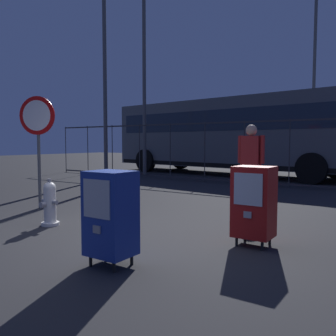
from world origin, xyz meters
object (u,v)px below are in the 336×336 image
Objects in this scene: fire_hydrant at (50,203)px; stop_sign at (38,128)px; newspaper_box_primary at (111,213)px; newspaper_box_secondary at (254,202)px; street_light_far_left at (105,46)px; bus_near at (232,133)px; street_light_near_right at (144,58)px; street_light_far_right at (314,63)px; pedestrian at (251,161)px.

fire_hydrant is 2.06m from stop_sign.
newspaper_box_primary and newspaper_box_secondary have the same top height.
newspaper_box_secondary is 0.12× the size of street_light_far_left.
street_light_far_left is (-3.10, -4.05, 3.02)m from bus_near.
street_light_far_right is at bearing 52.62° from street_light_near_right.
street_light_near_right is (-6.01, 8.32, 4.00)m from newspaper_box_primary.
fire_hydrant is at bearing -30.57° from stop_sign.
stop_sign is at bearing 154.58° from newspaper_box_primary.
newspaper_box_primary is 0.61× the size of pedestrian.
fire_hydrant is 2.28m from newspaper_box_primary.
bus_near is (0.07, 9.09, 0.11)m from stop_sign.
street_light_far_right is (2.34, 12.98, 3.31)m from stop_sign.
newspaper_box_secondary is 0.12× the size of street_light_far_right.
street_light_far_left is at bearing -124.08° from street_light_far_right.
street_light_near_right is (-2.50, 6.64, 2.97)m from stop_sign.
street_light_far_left is (-6.55, 6.71, 4.16)m from newspaper_box_primary.
street_light_near_right is 1.70m from street_light_far_left.
street_light_near_right reaches higher than bus_near.
street_light_far_right is (-1.17, 10.63, 3.96)m from pedestrian.
pedestrian is 8.23m from street_light_near_right.
stop_sign is 9.09m from bus_near.
fire_hydrant is 0.09× the size of street_light_far_right.
newspaper_box_primary is 1.86m from newspaper_box_secondary.
newspaper_box_primary is at bearing -89.96° from pedestrian.
street_light_far_left is at bearing 134.28° from newspaper_box_primary.
newspaper_box_secondary is at bearing -57.30° from bus_near.
street_light_far_left is (-6.54, 2.69, 3.78)m from pedestrian.
stop_sign is 0.21× the size of bus_near.
street_light_far_right is at bearing 79.76° from stop_sign.
street_light_near_right is at bearing 71.69° from street_light_far_left.
fire_hydrant is 3.86m from pedestrian.
newspaper_box_secondary is at bearing -80.60° from street_light_far_right.
newspaper_box_primary is at bearing -25.42° from stop_sign.
stop_sign is 7.69m from street_light_near_right.
newspaper_box_primary is 10.26m from street_light_far_left.
bus_near is at bearing 43.64° from street_light_near_right.
stop_sign is 13.60m from street_light_far_right.
pedestrian is (3.51, 2.35, -0.65)m from stop_sign.
street_light_near_right is (-3.91, 7.48, 4.22)m from fire_hydrant.
street_light_near_right is (-6.01, 4.29, 3.62)m from pedestrian.
pedestrian reaches higher than fire_hydrant.
newspaper_box_secondary is 10.52m from street_light_near_right.
fire_hydrant is 0.33× the size of stop_sign.
pedestrian is at bearing -83.72° from street_light_far_right.
stop_sign is at bearing 178.73° from newspaper_box_secondary.
street_light_far_right is (-2.17, 13.08, 4.34)m from newspaper_box_secondary.
fire_hydrant is at bearing -123.42° from pedestrian.
newspaper_box_secondary is 2.67m from pedestrian.
bus_near is at bearing -120.31° from street_light_far_right.
street_light_far_left is (-0.53, -1.60, 0.16)m from street_light_near_right.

